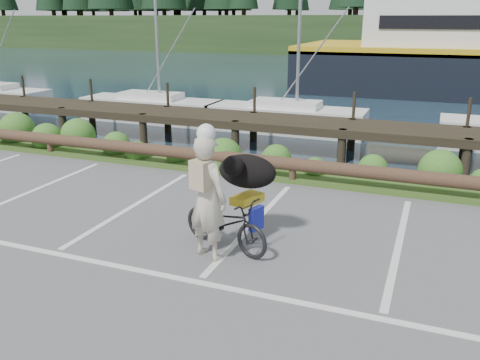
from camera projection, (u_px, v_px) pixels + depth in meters
ground at (210, 270)px, 7.71m from camera, size 72.00×72.00×0.00m
harbor_backdrop at (427, 43)px, 77.16m from camera, size 170.00×160.00×30.00m
vegetation_strip at (300, 173)px, 12.40m from camera, size 34.00×1.60×0.10m
log_rail at (292, 183)px, 11.79m from camera, size 32.00×0.30×0.60m
bicycle at (225, 222)px, 8.33m from camera, size 1.84×1.15×0.92m
cyclist at (207, 198)px, 7.87m from camera, size 0.85×0.69×2.00m
dog at (247, 171)px, 8.50m from camera, size 0.80×1.11×0.58m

